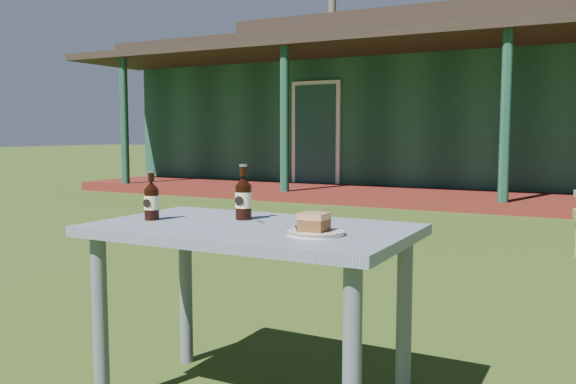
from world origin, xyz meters
The scene contains 10 objects.
ground centered at (0.00, 0.00, 0.00)m, with size 80.00×80.00×0.00m, color #334916.
pavilion centered at (0.00, 9.39, 1.61)m, with size 15.80×8.30×3.45m.
tree_left centered at (-8.00, 17.50, 5.25)m, with size 0.28×0.28×10.50m, color brown.
cafe_table centered at (0.00, -1.60, 0.62)m, with size 1.20×0.70×0.72m.
plate centered at (0.31, -1.69, 0.73)m, with size 0.20×0.20×0.01m.
cake_slice centered at (0.31, -1.69, 0.77)m, with size 0.09×0.09×0.06m.
fork centered at (0.24, -1.70, 0.74)m, with size 0.01×0.14×0.00m, color silver.
cola_bottle_near centered at (-0.10, -1.49, 0.81)m, with size 0.07×0.07×0.22m.
cola_bottle_far centered at (-0.42, -1.67, 0.80)m, with size 0.06×0.06×0.20m.
bottle_cap centered at (0.01, -1.55, 0.72)m, with size 0.03×0.03×0.01m, color silver.
Camera 1 is at (1.18, -3.56, 1.07)m, focal length 38.00 mm.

